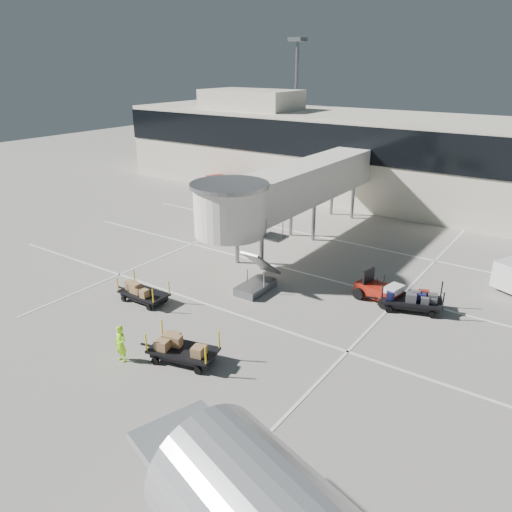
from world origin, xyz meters
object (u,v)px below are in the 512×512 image
object	(u,v)px
belt_loader	(223,186)
suitcase_cart	(409,300)
box_cart_far	(145,294)
ground_worker	(121,344)
box_cart_near	(182,349)
baggage_tug	(380,291)

from	to	relation	value
belt_loader	suitcase_cart	bearing A→B (deg)	-6.63
suitcase_cart	box_cart_far	world-z (taller)	suitcase_cart
box_cart_far	ground_worker	distance (m)	5.99
belt_loader	box_cart_far	bearing A→B (deg)	-38.06
suitcase_cart	belt_loader	size ratio (longest dim) A/B	0.85
box_cart_near	ground_worker	xyz separation A→B (m)	(-2.29, -1.58, 0.27)
baggage_tug	suitcase_cart	world-z (taller)	baggage_tug
box_cart_far	baggage_tug	bearing A→B (deg)	34.16
baggage_tug	box_cart_near	bearing A→B (deg)	-103.33
baggage_tug	box_cart_far	bearing A→B (deg)	-133.26
box_cart_near	belt_loader	xyz separation A→B (m)	(-17.63, 25.27, 0.21)
baggage_tug	belt_loader	world-z (taller)	belt_loader
suitcase_cart	belt_loader	bearing A→B (deg)	130.73
baggage_tug	ground_worker	world-z (taller)	ground_worker
baggage_tug	suitcase_cart	size ratio (longest dim) A/B	0.68
box_cart_near	ground_worker	distance (m)	2.80
box_cart_near	belt_loader	world-z (taller)	belt_loader
baggage_tug	box_cart_near	xyz separation A→B (m)	(-5.00, -11.02, -0.00)
suitcase_cart	belt_loader	xyz separation A→B (m)	(-24.38, 14.34, 0.25)
ground_worker	belt_loader	xyz separation A→B (m)	(-15.34, 26.85, -0.06)
box_cart_far	ground_worker	bearing A→B (deg)	-54.99
baggage_tug	ground_worker	xyz separation A→B (m)	(-7.29, -12.60, 0.27)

